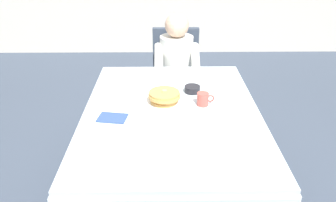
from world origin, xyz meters
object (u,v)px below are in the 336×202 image
dining_table_main (171,122)px  diner_person (176,64)px  chair_diner (176,71)px  bowl_butter (192,89)px  breakfast_stack (165,97)px  cup_coffee (203,99)px  plate_breakfast (165,103)px  syrup_pitcher (125,92)px  knife_right_of_plate (194,105)px  spoon_near_edge (157,133)px  fork_left_of_plate (135,105)px

dining_table_main → diner_person: (0.07, 1.01, 0.02)m
dining_table_main → diner_person: size_ratio=1.36×
chair_diner → bowl_butter: (0.08, -0.91, 0.23)m
chair_diner → dining_table_main: bearing=86.7°
diner_person → breakfast_stack: 0.95m
cup_coffee → plate_breakfast: bearing=176.7°
plate_breakfast → bowl_butter: (0.19, 0.18, 0.01)m
breakfast_stack → syrup_pitcher: bearing=157.9°
knife_right_of_plate → syrup_pitcher: bearing=79.8°
spoon_near_edge → syrup_pitcher: bearing=114.5°
plate_breakfast → fork_left_of_plate: bearing=-174.0°
syrup_pitcher → fork_left_of_plate: (0.07, -0.13, -0.04)m
dining_table_main → breakfast_stack: bearing=120.3°
diner_person → fork_left_of_plate: size_ratio=6.22×
diner_person → spoon_near_edge: (-0.15, -1.29, 0.07)m
dining_table_main → spoon_near_edge: 0.31m
cup_coffee → spoon_near_edge: 0.45m
breakfast_stack → diner_person: bearing=83.2°
chair_diner → spoon_near_edge: bearing=83.9°
knife_right_of_plate → spoon_near_edge: size_ratio=1.33×
bowl_butter → chair_diner: bearing=95.2°
spoon_near_edge → bowl_butter: bearing=65.1°
bowl_butter → fork_left_of_plate: bearing=-152.3°
breakfast_stack → spoon_near_edge: 0.36m
plate_breakfast → cup_coffee: bearing=-3.3°
chair_diner → plate_breakfast: 1.12m
syrup_pitcher → knife_right_of_plate: 0.47m
chair_diner → spoon_near_edge: (-0.15, -1.45, 0.21)m
syrup_pitcher → plate_breakfast: bearing=-21.7°
bowl_butter → syrup_pitcher: syrup_pitcher is taller
breakfast_stack → syrup_pitcher: (-0.26, 0.11, -0.02)m
syrup_pitcher → fork_left_of_plate: 0.15m
breakfast_stack → spoon_near_edge: bearing=-97.0°
cup_coffee → bowl_butter: 0.20m
dining_table_main → cup_coffee: bearing=17.0°
breakfast_stack → fork_left_of_plate: 0.20m
breakfast_stack → spoon_near_edge: size_ratio=1.38×
dining_table_main → spoon_near_edge: bearing=-107.4°
chair_diner → cup_coffee: 1.14m
breakfast_stack → bowl_butter: 0.27m
plate_breakfast → bowl_butter: size_ratio=2.55×
spoon_near_edge → fork_left_of_plate: bearing=112.6°
plate_breakfast → chair_diner: bearing=84.2°
diner_person → breakfast_stack: diner_person is taller
dining_table_main → bowl_butter: (0.15, 0.26, 0.11)m
dining_table_main → spoon_near_edge: size_ratio=10.16×
dining_table_main → diner_person: 1.02m
dining_table_main → breakfast_stack: size_ratio=7.37×
chair_diner → breakfast_stack: size_ratio=4.50×
spoon_near_edge → plate_breakfast: bearing=82.0°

